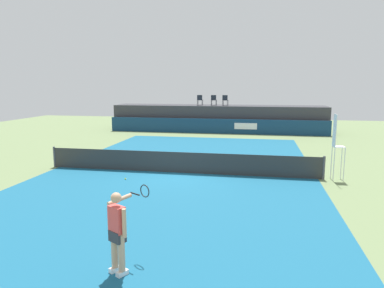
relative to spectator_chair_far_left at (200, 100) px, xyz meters
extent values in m
plane|color=#6B7F51|center=(1.56, -11.95, -2.69)|extent=(48.00, 48.00, 0.00)
cube|color=#16597A|center=(1.56, -14.95, -2.69)|extent=(12.00, 22.00, 0.00)
cube|color=navy|center=(1.56, -1.45, -2.09)|extent=(18.00, 0.20, 1.20)
cube|color=white|center=(4.00, -1.56, -2.03)|extent=(1.80, 0.02, 0.50)
cube|color=#38383D|center=(1.56, 0.35, -1.59)|extent=(18.00, 2.80, 2.20)
cylinder|color=#1E232D|center=(0.20, 0.28, -0.27)|extent=(0.04, 0.04, 0.44)
cylinder|color=#1E232D|center=(-0.20, 0.28, -0.27)|extent=(0.04, 0.04, 0.44)
cylinder|color=#1E232D|center=(0.20, -0.13, -0.27)|extent=(0.04, 0.04, 0.44)
cylinder|color=#1E232D|center=(-0.20, -0.13, -0.27)|extent=(0.04, 0.04, 0.44)
cube|color=#1E232D|center=(0.00, 0.08, -0.04)|extent=(0.44, 0.44, 0.03)
cube|color=#1E232D|center=(0.00, -0.13, 0.19)|extent=(0.44, 0.03, 0.42)
cylinder|color=#1E232D|center=(1.40, 0.30, -0.27)|extent=(0.04, 0.04, 0.44)
cylinder|color=#1E232D|center=(0.99, 0.31, -0.27)|extent=(0.04, 0.04, 0.44)
cylinder|color=#1E232D|center=(1.40, -0.10, -0.27)|extent=(0.04, 0.04, 0.44)
cylinder|color=#1E232D|center=(0.99, -0.10, -0.27)|extent=(0.04, 0.04, 0.44)
cube|color=#1E232D|center=(1.19, 0.10, -0.04)|extent=(0.44, 0.44, 0.03)
cube|color=#1E232D|center=(1.19, -0.11, 0.19)|extent=(0.44, 0.03, 0.42)
cylinder|color=#1E232D|center=(2.39, 0.32, -0.27)|extent=(0.04, 0.04, 0.44)
cylinder|color=#1E232D|center=(1.99, 0.35, -0.27)|extent=(0.04, 0.04, 0.44)
cylinder|color=#1E232D|center=(2.36, -0.08, -0.27)|extent=(0.04, 0.04, 0.44)
cylinder|color=#1E232D|center=(1.96, -0.05, -0.27)|extent=(0.04, 0.04, 0.44)
cube|color=#1E232D|center=(2.17, 0.13, -0.04)|extent=(0.48, 0.48, 0.03)
cube|color=#1E232D|center=(2.16, -0.07, 0.19)|extent=(0.44, 0.06, 0.42)
cylinder|color=white|center=(8.51, -15.14, -1.99)|extent=(0.04, 0.04, 1.40)
cylinder|color=white|center=(8.48, -14.74, -1.99)|extent=(0.04, 0.04, 1.40)
cylinder|color=white|center=(8.10, -15.17, -1.99)|extent=(0.04, 0.04, 1.40)
cylinder|color=white|center=(8.08, -14.76, -1.99)|extent=(0.04, 0.04, 1.40)
cube|color=white|center=(8.29, -14.95, -1.28)|extent=(0.47, 0.47, 0.03)
cube|color=white|center=(8.09, -14.97, -0.60)|extent=(0.05, 0.44, 1.33)
cube|color=#2D2D2D|center=(1.56, -14.95, -2.22)|extent=(12.40, 0.02, 0.95)
cylinder|color=#4C4C51|center=(-4.64, -14.95, -2.19)|extent=(0.10, 0.10, 1.00)
cylinder|color=#4C4C51|center=(7.76, -14.95, -2.19)|extent=(0.10, 0.10, 1.00)
cube|color=white|center=(2.30, -23.76, -2.64)|extent=(0.24, 0.28, 0.10)
cylinder|color=tan|center=(2.30, -23.76, -2.18)|extent=(0.14, 0.14, 0.82)
cube|color=white|center=(2.10, -23.64, -2.64)|extent=(0.24, 0.28, 0.10)
cylinder|color=tan|center=(2.10, -23.64, -2.18)|extent=(0.14, 0.14, 0.82)
cube|color=#333338|center=(2.20, -23.70, -1.85)|extent=(0.40, 0.36, 0.24)
cube|color=#E54C47|center=(2.20, -23.70, -1.49)|extent=(0.41, 0.35, 0.56)
sphere|color=tan|center=(2.20, -23.70, -1.03)|extent=(0.22, 0.22, 0.22)
cylinder|color=tan|center=(2.41, -23.82, -1.51)|extent=(0.09, 0.09, 0.60)
cylinder|color=tan|center=(2.13, -23.34, -1.19)|extent=(0.38, 0.57, 0.14)
cylinder|color=black|center=(2.34, -22.98, -1.16)|extent=(0.27, 0.18, 0.03)
torus|color=black|center=(2.49, -22.73, -1.16)|extent=(0.27, 0.17, 0.30)
sphere|color=#D8EA33|center=(-0.42, -16.55, -2.66)|extent=(0.07, 0.07, 0.07)
camera|label=1|loc=(5.00, -30.23, 1.23)|focal=33.22mm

